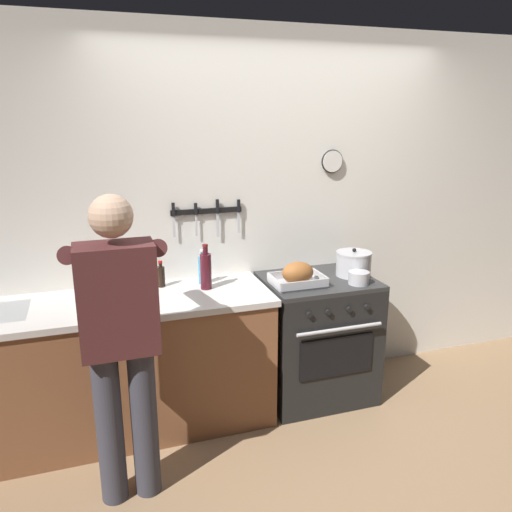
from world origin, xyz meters
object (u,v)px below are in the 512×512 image
at_px(person_cook, 120,333).
at_px(stock_pot, 354,264).
at_px(stove, 316,338).
at_px(bottle_soy_sauce, 161,276).
at_px(bottle_wine_red, 206,270).
at_px(saucepan, 359,278).
at_px(roasting_pan, 298,275).
at_px(bottle_dish_soap, 203,269).
at_px(cutting_board, 113,305).

bearing_deg(person_cook, stock_pot, -82.87).
relative_size(stove, person_cook, 0.54).
bearing_deg(bottle_soy_sauce, stock_pot, -7.98).
bearing_deg(bottle_wine_red, saucepan, -13.08).
xyz_separation_m(roasting_pan, bottle_dish_soap, (-0.60, 0.23, 0.03)).
distance_m(stove, saucepan, 0.57).
height_order(stove, saucepan, saucepan).
height_order(stove, roasting_pan, roasting_pan).
height_order(stove, cutting_board, cutting_board).
bearing_deg(cutting_board, person_cook, -89.50).
distance_m(person_cook, saucepan, 1.66).
bearing_deg(person_cook, saucepan, -88.10).
bearing_deg(bottle_wine_red, roasting_pan, -11.33).
bearing_deg(saucepan, bottle_soy_sauce, 163.86).
xyz_separation_m(person_cook, stock_pot, (1.66, 0.61, 0.03)).
bearing_deg(bottle_wine_red, bottle_soy_sauce, 153.57).
distance_m(stove, cutting_board, 1.48).
relative_size(saucepan, bottle_wine_red, 0.46).
bearing_deg(person_cook, bottle_wine_red, -55.20).
height_order(person_cook, stock_pot, person_cook).
distance_m(roasting_pan, cutting_board, 1.21).
bearing_deg(saucepan, roasting_pan, 164.33).
xyz_separation_m(stove, bottle_wine_red, (-0.79, 0.05, 0.58)).
bearing_deg(cutting_board, roasting_pan, 1.03).
bearing_deg(bottle_wine_red, stove, -3.39).
bearing_deg(stock_pot, person_cook, -159.83).
height_order(cutting_board, bottle_soy_sauce, bottle_soy_sauce).
bearing_deg(stove, person_cook, -156.21).
distance_m(stove, bottle_wine_red, 0.98).
relative_size(roasting_pan, bottle_wine_red, 1.16).
xyz_separation_m(saucepan, cutting_board, (-1.61, 0.09, -0.03)).
height_order(stock_pot, cutting_board, stock_pot).
relative_size(roasting_pan, saucepan, 2.50).
distance_m(stove, stock_pot, 0.60).
bearing_deg(person_cook, stove, -79.24).
distance_m(stock_pot, saucepan, 0.20).
bearing_deg(bottle_dish_soap, roasting_pan, -21.10).
bearing_deg(stock_pot, bottle_dish_soap, 171.35).
height_order(roasting_pan, saucepan, roasting_pan).
height_order(cutting_board, bottle_wine_red, bottle_wine_red).
bearing_deg(bottle_dish_soap, bottle_wine_red, -92.12).
bearing_deg(roasting_pan, stove, 21.15).
distance_m(bottle_soy_sauce, bottle_wine_red, 0.31).
xyz_separation_m(roasting_pan, bottle_wine_red, (-0.60, 0.12, 0.06)).
height_order(bottle_soy_sauce, bottle_wine_red, bottle_wine_red).
relative_size(saucepan, cutting_board, 0.39).
bearing_deg(roasting_pan, saucepan, -15.67).
relative_size(stock_pot, bottle_soy_sauce, 1.41).
bearing_deg(stock_pot, bottle_soy_sauce, 172.02).
distance_m(person_cook, bottle_soy_sauce, 0.86).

